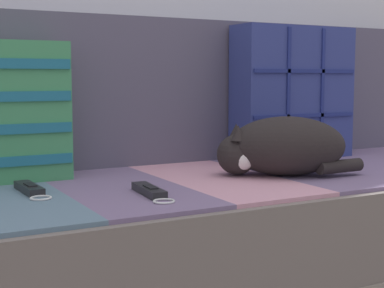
{
  "coord_description": "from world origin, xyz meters",
  "views": [
    {
      "loc": [
        -0.81,
        -1.24,
        0.68
      ],
      "look_at": [
        -0.1,
        0.08,
        0.51
      ],
      "focal_mm": 55.0,
      "sensor_mm": 36.0,
      "label": 1
    }
  ],
  "objects_px": {
    "game_remote_near": "(150,191)",
    "couch": "(210,248)",
    "throw_pillow_quilted": "(293,93)",
    "sleeping_cat": "(280,148)",
    "game_remote_far": "(30,189)"
  },
  "relations": [
    {
      "from": "throw_pillow_quilted",
      "to": "sleeping_cat",
      "type": "height_order",
      "value": "throw_pillow_quilted"
    },
    {
      "from": "couch",
      "to": "throw_pillow_quilted",
      "type": "relative_size",
      "value": 4.92
    },
    {
      "from": "sleeping_cat",
      "to": "game_remote_near",
      "type": "bearing_deg",
      "value": -170.0
    },
    {
      "from": "sleeping_cat",
      "to": "game_remote_far",
      "type": "height_order",
      "value": "sleeping_cat"
    },
    {
      "from": "throw_pillow_quilted",
      "to": "sleeping_cat",
      "type": "distance_m",
      "value": 0.4
    },
    {
      "from": "couch",
      "to": "sleeping_cat",
      "type": "relative_size",
      "value": 5.76
    },
    {
      "from": "throw_pillow_quilted",
      "to": "game_remote_near",
      "type": "height_order",
      "value": "throw_pillow_quilted"
    },
    {
      "from": "couch",
      "to": "game_remote_near",
      "type": "xyz_separation_m",
      "value": [
        -0.26,
        -0.17,
        0.22
      ]
    },
    {
      "from": "couch",
      "to": "sleeping_cat",
      "type": "bearing_deg",
      "value": -31.09
    },
    {
      "from": "game_remote_near",
      "to": "throw_pillow_quilted",
      "type": "bearing_deg",
      "value": 27.16
    },
    {
      "from": "game_remote_near",
      "to": "couch",
      "type": "bearing_deg",
      "value": 33.49
    },
    {
      "from": "game_remote_far",
      "to": "sleeping_cat",
      "type": "bearing_deg",
      "value": -7.17
    },
    {
      "from": "sleeping_cat",
      "to": "game_remote_near",
      "type": "xyz_separation_m",
      "value": [
        -0.43,
        -0.08,
        -0.07
      ]
    },
    {
      "from": "couch",
      "to": "game_remote_far",
      "type": "relative_size",
      "value": 11.22
    },
    {
      "from": "sleeping_cat",
      "to": "game_remote_far",
      "type": "bearing_deg",
      "value": 172.83
    }
  ]
}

